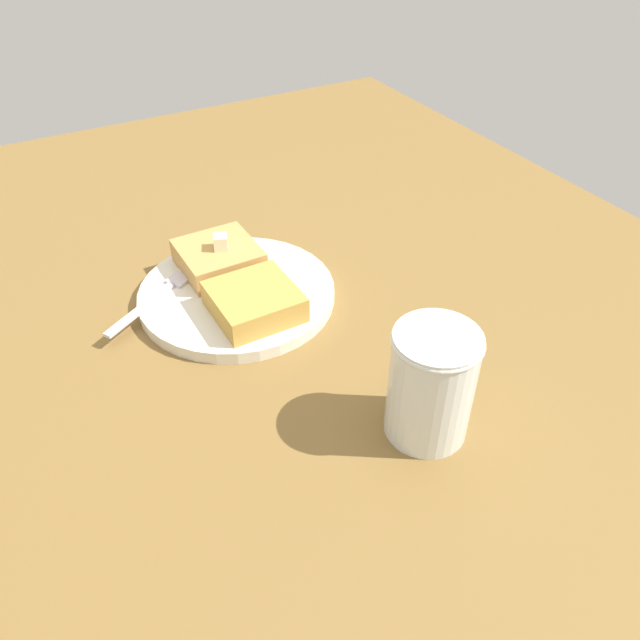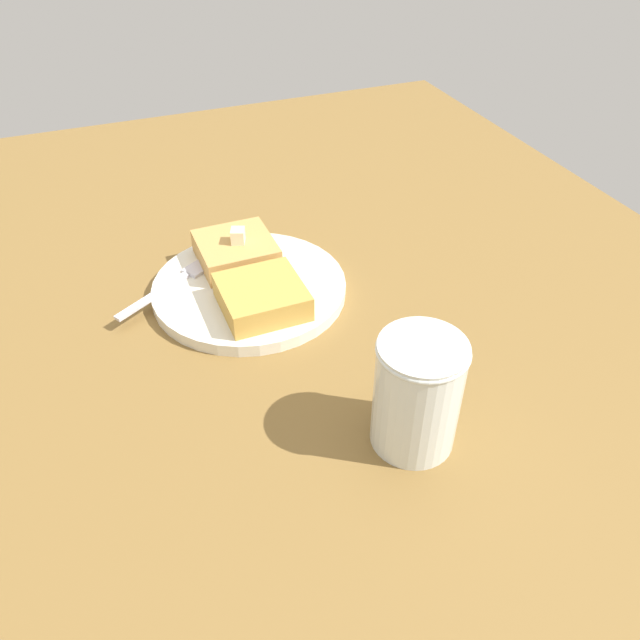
% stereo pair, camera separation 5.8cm
% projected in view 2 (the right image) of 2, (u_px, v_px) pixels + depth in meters
% --- Properties ---
extents(table_surface, '(1.10, 1.10, 0.03)m').
position_uv_depth(table_surface, '(233.00, 301.00, 0.71)').
color(table_surface, brown).
rests_on(table_surface, ground).
extents(plate, '(0.21, 0.21, 0.01)m').
position_uv_depth(plate, '(250.00, 287.00, 0.69)').
color(plate, silver).
rests_on(plate, table_surface).
extents(toast_slice_left, '(0.09, 0.08, 0.03)m').
position_uv_depth(toast_slice_left, '(236.00, 251.00, 0.71)').
color(toast_slice_left, tan).
rests_on(toast_slice_left, plate).
extents(toast_slice_middle, '(0.09, 0.08, 0.03)m').
position_uv_depth(toast_slice_middle, '(262.00, 297.00, 0.64)').
color(toast_slice_middle, gold).
rests_on(toast_slice_middle, plate).
extents(butter_pat_primary, '(0.02, 0.02, 0.02)m').
position_uv_depth(butter_pat_primary, '(238.00, 236.00, 0.69)').
color(butter_pat_primary, '#F8E8C3').
rests_on(butter_pat_primary, toast_slice_left).
extents(fork, '(0.10, 0.14, 0.00)m').
position_uv_depth(fork, '(182.00, 278.00, 0.69)').
color(fork, silver).
rests_on(fork, plate).
extents(syrup_jar, '(0.07, 0.07, 0.10)m').
position_uv_depth(syrup_jar, '(417.00, 397.00, 0.50)').
color(syrup_jar, '#3A1105').
rests_on(syrup_jar, table_surface).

